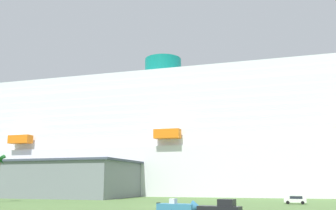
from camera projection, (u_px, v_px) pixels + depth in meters
ground_plane at (186, 199)px, 97.22m from camera, size 600.00×600.00×0.00m
cruise_ship at (261, 145)px, 126.13m from camera, size 270.93×41.94×61.50m
terminal_building at (52, 179)px, 113.02m from camera, size 50.34×27.76×10.51m
pickup_truck at (221, 208)px, 49.39m from camera, size 5.85×2.99×2.20m
small_boat_on_trailer at (181, 208)px, 51.76m from camera, size 7.28×2.97×2.15m
parked_car_white_van at (296, 200)px, 76.89m from camera, size 4.43×2.26×1.58m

